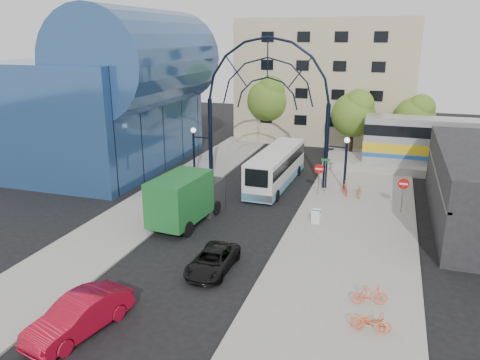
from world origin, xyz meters
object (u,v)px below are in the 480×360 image
(tree_north_c, at_px, (416,116))
(bike_far_c, at_px, (372,323))
(sandwich_board, at_px, (316,215))
(street_name_sign, at_px, (325,169))
(bike_far_b, at_px, (370,295))
(gateway_arch, at_px, (267,82))
(tree_north_b, at_px, (270,97))
(green_truck, at_px, (187,198))
(tree_north_a, at_px, (355,112))
(bike_near_a, at_px, (360,190))
(bike_near_b, at_px, (345,188))
(city_bus, at_px, (276,167))
(stop_sign, at_px, (319,172))
(do_not_enter_sign, at_px, (403,187))
(black_suv, at_px, (213,261))
(red_sedan, at_px, (79,316))
(bike_far_a, at_px, (369,321))

(tree_north_c, bearing_deg, bike_far_c, -94.06)
(sandwich_board, bearing_deg, street_name_sign, 93.46)
(bike_far_b, xyz_separation_m, bike_far_c, (0.20, -2.13, -0.07))
(gateway_arch, bearing_deg, tree_north_b, 103.68)
(gateway_arch, distance_m, green_truck, 12.48)
(gateway_arch, bearing_deg, sandwich_board, -55.09)
(tree_north_a, bearing_deg, tree_north_b, 158.20)
(bike_near_a, distance_m, bike_near_b, 1.11)
(sandwich_board, height_order, city_bus, city_bus)
(tree_north_a, bearing_deg, stop_sign, -95.42)
(do_not_enter_sign, bearing_deg, stop_sign, 162.12)
(black_suv, height_order, bike_far_c, black_suv)
(do_not_enter_sign, relative_size, black_suv, 0.58)
(bike_near_a, relative_size, bike_far_b, 1.12)
(green_truck, bearing_deg, black_suv, -50.49)
(red_sedan, distance_m, bike_far_a, 12.21)
(city_bus, xyz_separation_m, bike_near_a, (6.99, -1.21, -0.95))
(sandwich_board, bearing_deg, tree_north_b, 111.59)
(gateway_arch, relative_size, red_sedan, 2.80)
(stop_sign, distance_m, sandwich_board, 6.20)
(stop_sign, height_order, sandwich_board, stop_sign)
(stop_sign, relative_size, tree_north_b, 0.31)
(stop_sign, distance_m, bike_near_b, 2.55)
(black_suv, relative_size, bike_near_b, 2.49)
(gateway_arch, relative_size, sandwich_board, 13.80)
(do_not_enter_sign, relative_size, green_truck, 0.35)
(street_name_sign, xyz_separation_m, bike_far_b, (4.37, -15.62, -1.51))
(tree_north_a, relative_size, tree_north_b, 0.88)
(bike_far_a, bearing_deg, bike_far_b, 9.45)
(bike_near_a, bearing_deg, tree_north_b, 119.78)
(bike_near_a, distance_m, bike_far_b, 15.73)
(do_not_enter_sign, xyz_separation_m, bike_near_a, (-3.06, 2.63, -1.37))
(do_not_enter_sign, xyz_separation_m, bike_far_c, (-1.23, -15.14, -1.43))
(bike_far_b, bearing_deg, green_truck, 46.25)
(black_suv, xyz_separation_m, red_sedan, (-3.35, -6.83, 0.21))
(tree_north_b, bearing_deg, bike_near_b, -58.10)
(stop_sign, relative_size, bike_near_a, 1.35)
(sandwich_board, height_order, black_suv, black_suv)
(sandwich_board, bearing_deg, tree_north_a, 88.50)
(tree_north_a, height_order, tree_north_b, tree_north_b)
(sandwich_board, xyz_separation_m, bike_near_b, (1.23, 6.74, -0.11))
(black_suv, bearing_deg, do_not_enter_sign, 51.83)
(tree_north_c, xyz_separation_m, green_truck, (-14.86, -24.00, -2.55))
(tree_north_a, xyz_separation_m, city_bus, (-5.17, -12.09, -3.05))
(city_bus, height_order, bike_near_a, city_bus)
(street_name_sign, distance_m, green_truck, 11.76)
(tree_north_b, bearing_deg, tree_north_c, -7.12)
(do_not_enter_sign, bearing_deg, bike_far_b, -96.28)
(city_bus, distance_m, bike_near_b, 6.06)
(bike_near_b, bearing_deg, black_suv, -124.62)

